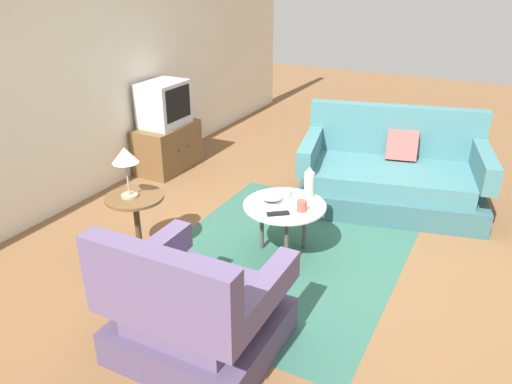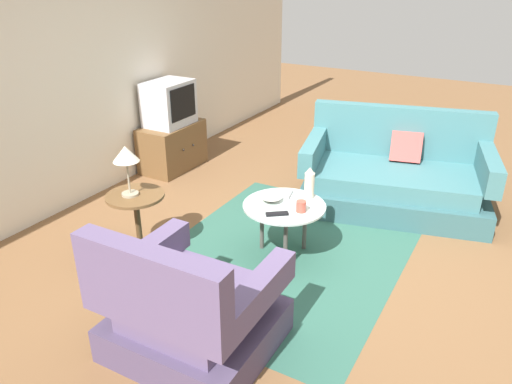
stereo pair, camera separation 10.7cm
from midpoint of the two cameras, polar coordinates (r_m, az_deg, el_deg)
The scene contains 15 objects.
ground_plane at distance 4.31m, azimuth 4.99°, elevation -7.29°, with size 16.00×16.00×0.00m, color brown.
back_wall at distance 5.27m, azimuth -21.73°, elevation 12.93°, with size 9.00×0.12×2.70m, color beige.
area_rug at distance 4.32m, azimuth 2.44°, elevation -7.13°, with size 2.46×1.93×0.00m, color #2D5B4C.
armchair at distance 3.21m, azimuth -8.01°, elevation -13.66°, with size 0.91×0.99×0.93m.
couch at distance 5.24m, azimuth 14.72°, elevation 1.75°, with size 1.38×1.98×0.95m.
coffee_table at distance 4.11m, azimuth 2.55°, elevation -2.07°, with size 0.69×0.69×0.48m.
side_table at distance 4.26m, azimuth -14.31°, elevation -2.32°, with size 0.48×0.48×0.55m.
tv_stand at distance 6.07m, azimuth -10.63°, elevation 5.08°, with size 0.81×0.48×0.55m.
television at distance 5.92m, azimuth -11.08°, elevation 9.92°, with size 0.56×0.42×0.51m.
table_lamp at distance 4.06m, azimuth -15.54°, elevation 3.79°, with size 0.21×0.21×0.42m.
vase at distance 4.19m, azimuth 5.40°, elevation 1.13°, with size 0.08×0.08×0.27m.
mug at distance 3.97m, azimuth 4.55°, elevation -1.57°, with size 0.13×0.08×0.09m.
bowl at distance 4.12m, azimuth 1.01°, elevation -0.84°, with size 0.18×0.18×0.04m.
tv_remote_dark at distance 3.91m, azimuth 1.76°, elevation -2.50°, with size 0.15×0.17×0.02m.
tv_remote_silver at distance 4.24m, azimuth 2.94°, elevation -0.27°, with size 0.17×0.08×0.02m.
Camera 1 is at (-3.42, -1.31, 2.29)m, focal length 34.78 mm.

